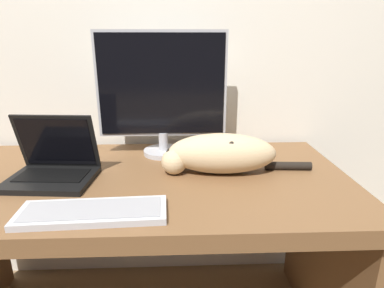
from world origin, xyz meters
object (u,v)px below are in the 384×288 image
Objects in this scene: external_keyboard at (93,212)px; cat at (220,153)px; monitor at (162,92)px; laptop at (53,167)px.

cat is at bearing 34.58° from external_keyboard.
monitor reaches higher than laptop.
laptop reaches higher than external_keyboard.
monitor reaches higher than cat.
monitor is at bearing 38.99° from laptop.
laptop is 0.73× the size of external_keyboard.
external_keyboard is 0.51m from cat.
monitor is 1.28× the size of external_keyboard.
cat is (0.61, 0.04, 0.03)m from laptop.
laptop is at bearing -145.74° from monitor.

